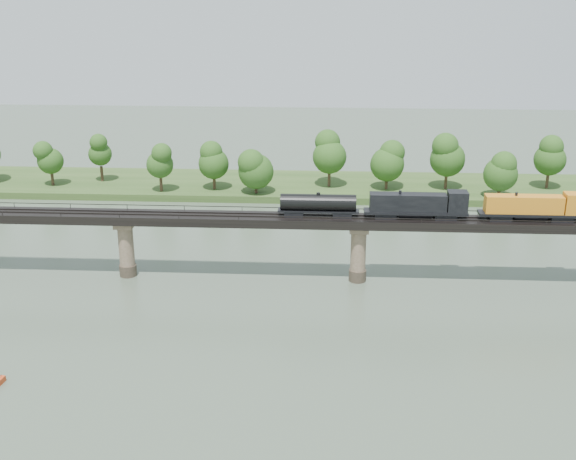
{
  "coord_description": "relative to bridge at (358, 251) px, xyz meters",
  "views": [
    {
      "loc": [
        -5.49,
        -84.64,
        49.9
      ],
      "look_at": [
        -11.96,
        30.0,
        9.0
      ],
      "focal_mm": 45.0,
      "sensor_mm": 36.0,
      "label": 1
    }
  ],
  "objects": [
    {
      "name": "ground",
      "position": [
        0.0,
        -30.0,
        -5.46
      ],
      "size": [
        400.0,
        400.0,
        0.0
      ],
      "primitive_type": "plane",
      "color": "#3C4A3A",
      "rests_on": "ground"
    },
    {
      "name": "far_bank",
      "position": [
        0.0,
        55.0,
        -4.66
      ],
      "size": [
        300.0,
        24.0,
        1.6
      ],
      "primitive_type": "cube",
      "color": "#2D471C",
      "rests_on": "ground"
    },
    {
      "name": "bridge",
      "position": [
        0.0,
        0.0,
        0.0
      ],
      "size": [
        236.0,
        30.0,
        11.5
      ],
      "color": "#473A2D",
      "rests_on": "ground"
    },
    {
      "name": "bridge_superstructure",
      "position": [
        0.0,
        0.0,
        6.33
      ],
      "size": [
        220.0,
        4.9,
        0.75
      ],
      "color": "black",
      "rests_on": "bridge"
    },
    {
      "name": "far_treeline",
      "position": [
        -8.21,
        50.52,
        3.37
      ],
      "size": [
        289.06,
        17.54,
        13.6
      ],
      "color": "#382619",
      "rests_on": "far_bank"
    },
    {
      "name": "freight_train",
      "position": [
        21.96,
        -0.0,
        8.31
      ],
      "size": [
        69.13,
        2.69,
        4.76
      ],
      "color": "black",
      "rests_on": "bridge"
    }
  ]
}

